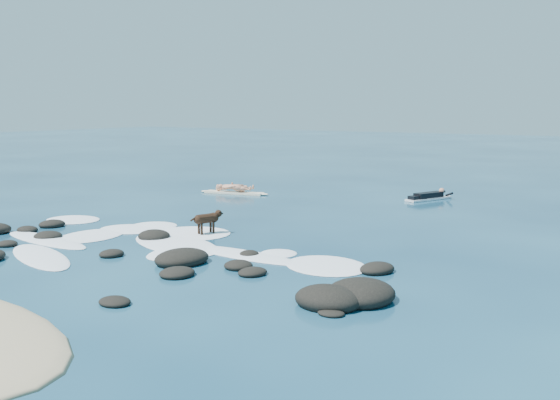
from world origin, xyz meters
The scene contains 6 objects.
ground centered at (0.00, 0.00, 0.00)m, with size 160.00×160.00×0.00m, color #0A2642.
reef_rocks centered at (1.41, -1.96, 0.11)m, with size 14.42×6.08×0.57m.
breaking_foam centered at (-1.18, -0.04, 0.01)m, with size 13.16×7.33×0.12m.
standing_surfer_rig centered at (-5.42, 9.53, 0.76)m, with size 3.38×1.19×1.93m.
paddling_surfer_rig centered at (2.82, 12.60, 0.15)m, with size 1.60×2.55×0.45m.
dog centered at (-0.44, 1.56, 0.53)m, with size 0.55×1.22×0.79m.
Camera 1 is at (11.87, -13.33, 3.98)m, focal length 40.00 mm.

